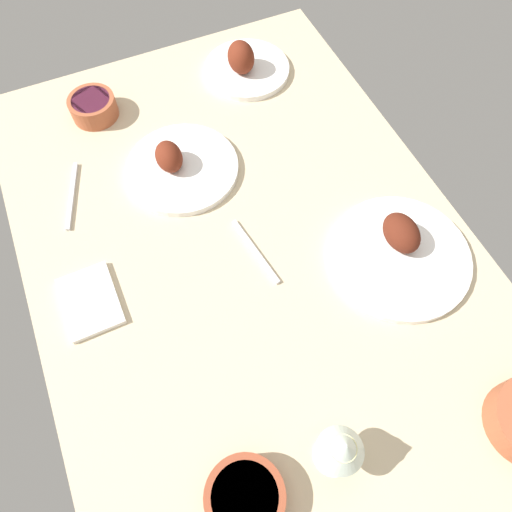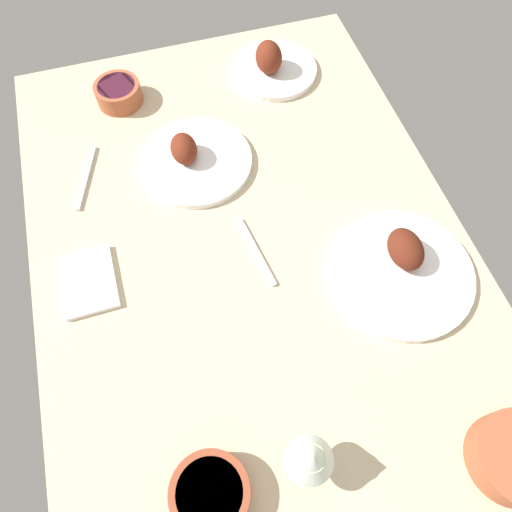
{
  "view_description": "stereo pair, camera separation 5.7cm",
  "coord_description": "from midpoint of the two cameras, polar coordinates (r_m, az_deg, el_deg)",
  "views": [
    {
      "loc": [
        -40.91,
        18.13,
        89.75
      ],
      "look_at": [
        0.0,
        0.0,
        6.0
      ],
      "focal_mm": 32.91,
      "sensor_mm": 36.0,
      "label": 1
    },
    {
      "loc": [
        -42.88,
        12.8,
        89.75
      ],
      "look_at": [
        0.0,
        0.0,
        6.0
      ],
      "focal_mm": 32.91,
      "sensor_mm": 36.0,
      "label": 2
    }
  ],
  "objects": [
    {
      "name": "dining_table",
      "position": [
        0.98,
        1.65,
        -1.19
      ],
      "size": [
        140.0,
        90.0,
        4.0
      ],
      "primitive_type": "cube",
      "color": "#C6B28E",
      "rests_on": "ground"
    },
    {
      "name": "plate_far_side",
      "position": [
        1.1,
        -6.1,
        11.6
      ],
      "size": [
        25.68,
        25.68,
        7.76
      ],
      "color": "white",
      "rests_on": "dining_table"
    },
    {
      "name": "plate_near_viewer",
      "position": [
        0.99,
        18.93,
        -1.42
      ],
      "size": [
        28.98,
        28.98,
        7.92
      ],
      "color": "white",
      "rests_on": "dining_table"
    },
    {
      "name": "plate_center_main",
      "position": [
        1.3,
        3.32,
        22.08
      ],
      "size": [
        22.16,
        22.16,
        9.5
      ],
      "color": "white",
      "rests_on": "dining_table"
    },
    {
      "name": "bowl_onions",
      "position": [
        1.26,
        -15.1,
        18.58
      ],
      "size": [
        11.18,
        11.18,
        5.11
      ],
      "color": "#A35133",
      "rests_on": "dining_table"
    },
    {
      "name": "bowl_cream",
      "position": [
        0.83,
        -3.39,
        -26.95
      ],
      "size": [
        12.88,
        12.88,
        4.79
      ],
      "color": "brown",
      "rests_on": "dining_table"
    },
    {
      "name": "wine_glass",
      "position": [
        0.77,
        9.03,
        -23.28
      ],
      "size": [
        7.6,
        7.6,
        14.0
      ],
      "color": "silver",
      "rests_on": "dining_table"
    },
    {
      "name": "folded_napkin",
      "position": [
        0.99,
        -18.08,
        -3.07
      ],
      "size": [
        14.3,
        10.51,
        1.2
      ],
      "primitive_type": "cube",
      "rotation": [
        0.0,
        0.0,
        0.01
      ],
      "color": "white",
      "rests_on": "dining_table"
    },
    {
      "name": "fork_loose",
      "position": [
        0.97,
        1.73,
        0.51
      ],
      "size": [
        17.21,
        3.47,
        0.8
      ],
      "primitive_type": "cube",
      "rotation": [
        0.0,
        0.0,
        3.29
      ],
      "color": "silver",
      "rests_on": "dining_table"
    },
    {
      "name": "spoon_loose",
      "position": [
        1.13,
        -18.55,
        8.99
      ],
      "size": [
        17.32,
        6.72,
        0.8
      ],
      "primitive_type": "cube",
      "rotation": [
        0.0,
        0.0,
        5.95
      ],
      "color": "silver",
      "rests_on": "dining_table"
    }
  ]
}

